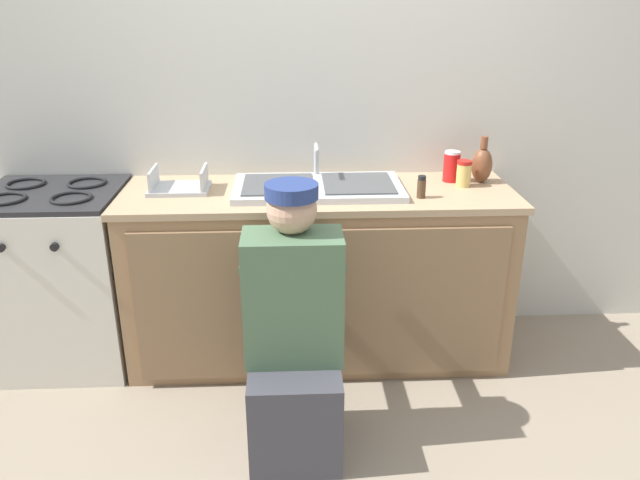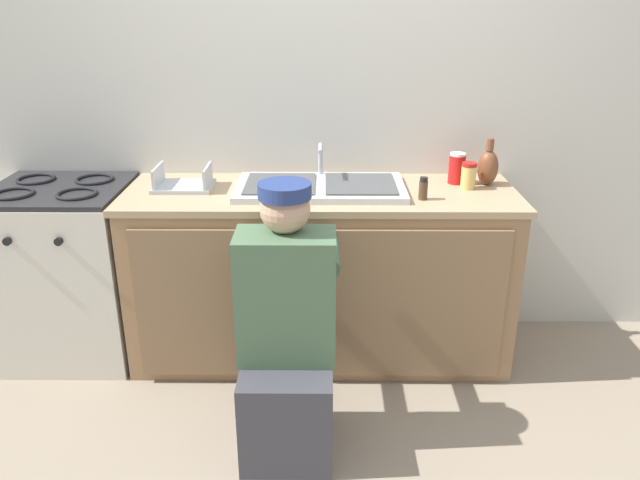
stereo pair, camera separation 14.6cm
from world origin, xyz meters
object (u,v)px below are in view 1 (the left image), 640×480
(plumber_person, at_px, (294,345))
(vase_decorative, at_px, (482,164))
(sink_double_basin, at_px, (318,187))
(dish_rack_tray, at_px, (180,186))
(soda_cup_red, at_px, (451,166))
(condiment_jar, at_px, (464,173))
(spice_bottle_pepper, at_px, (421,187))
(stove_range, at_px, (62,277))

(plumber_person, distance_m, vase_decorative, 1.35)
(sink_double_basin, height_order, vase_decorative, vase_decorative)
(vase_decorative, xyz_separation_m, dish_rack_tray, (-1.48, -0.07, -0.07))
(sink_double_basin, bearing_deg, soda_cup_red, 10.80)
(soda_cup_red, height_order, dish_rack_tray, soda_cup_red)
(plumber_person, bearing_deg, condiment_jar, 42.20)
(plumber_person, relative_size, spice_bottle_pepper, 10.52)
(vase_decorative, height_order, dish_rack_tray, vase_decorative)
(condiment_jar, bearing_deg, sink_double_basin, -177.00)
(plumber_person, relative_size, condiment_jar, 8.63)
(soda_cup_red, bearing_deg, sink_double_basin, -169.20)
(spice_bottle_pepper, bearing_deg, soda_cup_red, 52.45)
(dish_rack_tray, xyz_separation_m, spice_bottle_pepper, (1.13, -0.16, 0.03))
(soda_cup_red, bearing_deg, dish_rack_tray, -175.77)
(sink_double_basin, distance_m, condiment_jar, 0.71)
(spice_bottle_pepper, bearing_deg, dish_rack_tray, 171.72)
(vase_decorative, distance_m, soda_cup_red, 0.15)
(sink_double_basin, distance_m, stove_range, 1.34)
(sink_double_basin, height_order, condiment_jar, sink_double_basin)
(plumber_person, height_order, soda_cup_red, plumber_person)
(stove_range, xyz_separation_m, condiment_jar, (1.98, 0.04, 0.49))
(soda_cup_red, relative_size, dish_rack_tray, 0.54)
(sink_double_basin, relative_size, condiment_jar, 6.25)
(stove_range, bearing_deg, sink_double_basin, 0.10)
(plumber_person, height_order, condiment_jar, plumber_person)
(vase_decorative, height_order, soda_cup_red, vase_decorative)
(vase_decorative, height_order, condiment_jar, vase_decorative)
(sink_double_basin, distance_m, soda_cup_red, 0.69)
(plumber_person, bearing_deg, soda_cup_red, 46.80)
(sink_double_basin, relative_size, dish_rack_tray, 2.86)
(vase_decorative, bearing_deg, condiment_jar, -148.06)
(stove_range, height_order, soda_cup_red, soda_cup_red)
(dish_rack_tray, bearing_deg, condiment_jar, 0.32)
(stove_range, relative_size, condiment_jar, 7.02)
(condiment_jar, distance_m, dish_rack_tray, 1.37)
(plumber_person, relative_size, soda_cup_red, 7.26)
(soda_cup_red, distance_m, spice_bottle_pepper, 0.33)
(condiment_jar, bearing_deg, vase_decorative, 31.94)
(vase_decorative, bearing_deg, stove_range, -177.09)
(stove_range, distance_m, soda_cup_red, 2.01)
(stove_range, distance_m, dish_rack_tray, 0.76)
(stove_range, distance_m, plumber_person, 1.35)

